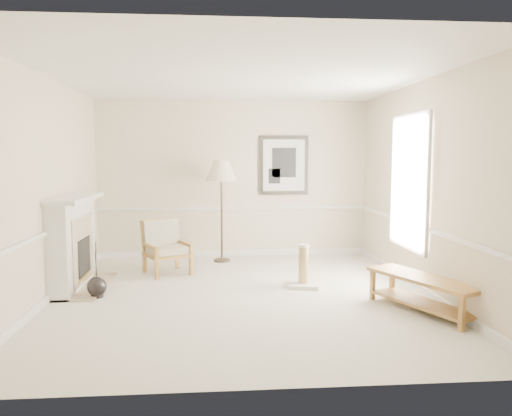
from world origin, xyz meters
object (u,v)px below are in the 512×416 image
at_px(armchair, 165,245).
at_px(scratching_post, 303,273).
at_px(floor_vase, 97,287).
at_px(bench, 423,289).
at_px(floor_lamp, 221,174).

relative_size(armchair, scratching_post, 1.46).
xyz_separation_m(floor_vase, bench, (4.06, -0.95, 0.15)).
bearing_deg(bench, scratching_post, 133.62).
distance_m(floor_vase, floor_lamp, 3.09).
height_order(floor_vase, scratching_post, floor_vase).
relative_size(floor_vase, floor_lamp, 0.42).
xyz_separation_m(floor_vase, scratching_post, (2.83, 0.34, 0.06)).
relative_size(armchair, bench, 0.58).
bearing_deg(floor_vase, bench, -13.16).
distance_m(floor_vase, scratching_post, 2.85).
height_order(armchair, bench, armchair).
xyz_separation_m(floor_vase, armchair, (0.77, 1.36, 0.32)).
bearing_deg(bench, floor_vase, 166.84).
relative_size(bench, scratching_post, 2.53).
bearing_deg(scratching_post, bench, -46.38).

